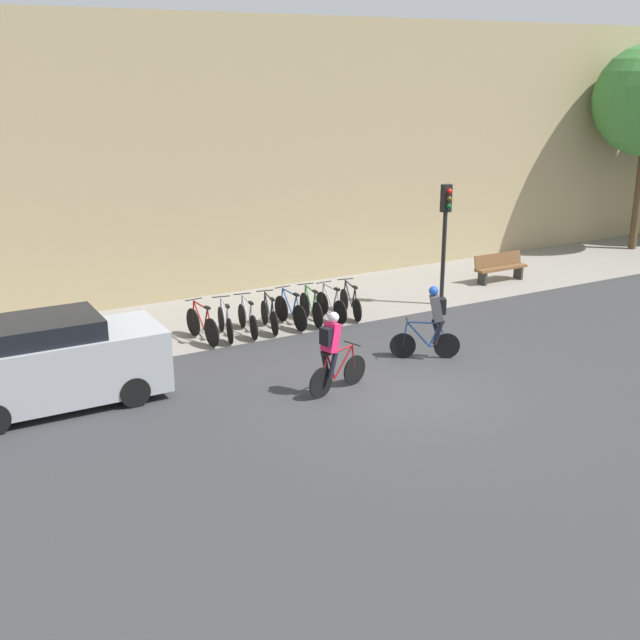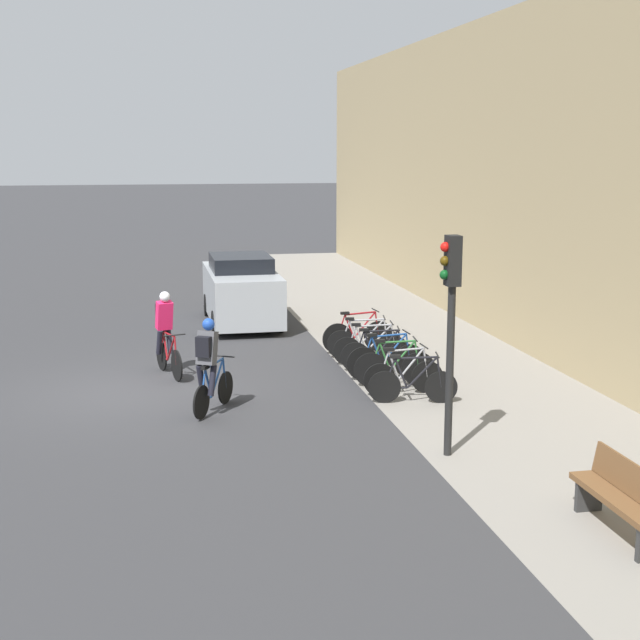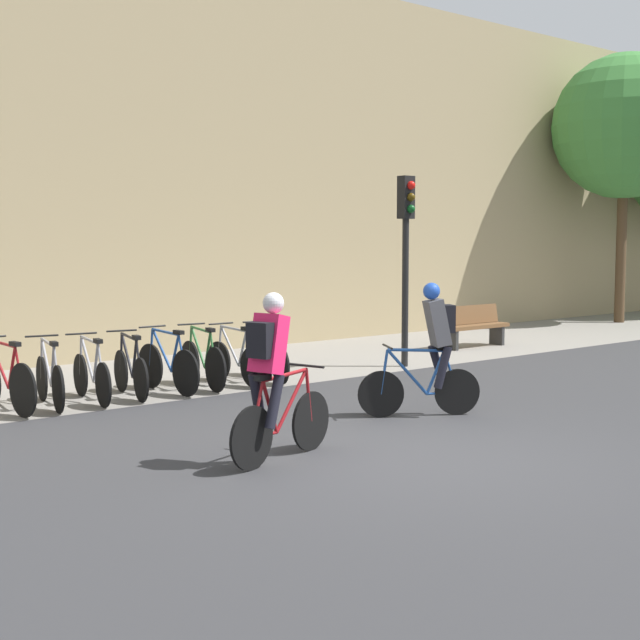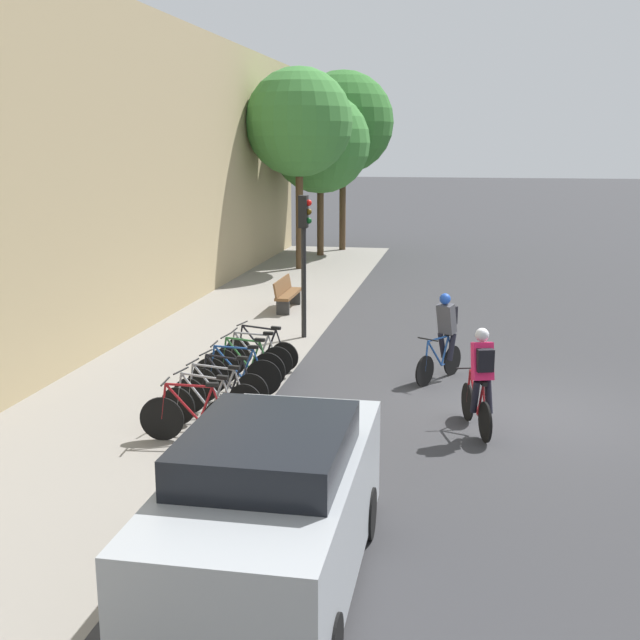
{
  "view_description": "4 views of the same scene",
  "coord_description": "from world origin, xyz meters",
  "px_view_note": "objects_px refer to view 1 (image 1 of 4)",
  "views": [
    {
      "loc": [
        -9.15,
        -12.64,
        6.54
      ],
      "look_at": [
        -0.93,
        1.97,
        1.21
      ],
      "focal_mm": 45.0,
      "sensor_mm": 36.0,
      "label": 1
    },
    {
      "loc": [
        17.27,
        0.32,
        4.72
      ],
      "look_at": [
        0.62,
        3.68,
        1.41
      ],
      "focal_mm": 50.0,
      "sensor_mm": 36.0,
      "label": 2
    },
    {
      "loc": [
        -6.66,
        -6.52,
        2.3
      ],
      "look_at": [
        0.54,
        2.25,
        1.27
      ],
      "focal_mm": 50.0,
      "sensor_mm": 36.0,
      "label": 3
    },
    {
      "loc": [
        -13.91,
        1.06,
        4.63
      ],
      "look_at": [
        0.52,
        3.71,
        1.39
      ],
      "focal_mm": 45.0,
      "sensor_mm": 36.0,
      "label": 4
    }
  ],
  "objects_px": {
    "parked_bike_1": "(225,322)",
    "parked_bike_3": "(269,315)",
    "cyclist_grey": "(433,320)",
    "parked_bike_4": "(291,311)",
    "parked_car": "(54,363)",
    "parked_bike_6": "(331,305)",
    "parked_bike_0": "(202,325)",
    "parked_bike_2": "(248,319)",
    "parked_bike_7": "(351,302)",
    "traffic_light_pole": "(445,222)",
    "cyclist_pink": "(333,350)",
    "parked_bike_5": "(311,308)",
    "bench": "(500,267)"
  },
  "relations": [
    {
      "from": "parked_bike_1",
      "to": "parked_bike_3",
      "type": "distance_m",
      "value": 1.23
    },
    {
      "from": "cyclist_grey",
      "to": "parked_bike_4",
      "type": "bearing_deg",
      "value": 115.09
    },
    {
      "from": "parked_car",
      "to": "parked_bike_6",
      "type": "bearing_deg",
      "value": 16.38
    },
    {
      "from": "parked_bike_0",
      "to": "parked_bike_2",
      "type": "distance_m",
      "value": 1.23
    },
    {
      "from": "parked_bike_1",
      "to": "parked_bike_3",
      "type": "xyz_separation_m",
      "value": [
        1.23,
        0.0,
        -0.0
      ]
    },
    {
      "from": "parked_bike_2",
      "to": "parked_bike_7",
      "type": "xyz_separation_m",
      "value": [
        3.07,
        -0.0,
        -0.0
      ]
    },
    {
      "from": "cyclist_grey",
      "to": "traffic_light_pole",
      "type": "bearing_deg",
      "value": 49.59
    },
    {
      "from": "parked_bike_6",
      "to": "cyclist_pink",
      "type": "bearing_deg",
      "value": -119.78
    },
    {
      "from": "parked_bike_1",
      "to": "traffic_light_pole",
      "type": "relative_size",
      "value": 0.49
    },
    {
      "from": "parked_bike_7",
      "to": "cyclist_grey",
      "type": "bearing_deg",
      "value": -91.12
    },
    {
      "from": "parked_bike_7",
      "to": "parked_bike_6",
      "type": "bearing_deg",
      "value": 179.85
    },
    {
      "from": "parked_bike_3",
      "to": "parked_bike_4",
      "type": "height_order",
      "value": "parked_bike_4"
    },
    {
      "from": "cyclist_pink",
      "to": "parked_bike_4",
      "type": "xyz_separation_m",
      "value": [
        1.31,
        4.44,
        -0.54
      ]
    },
    {
      "from": "parked_bike_5",
      "to": "traffic_light_pole",
      "type": "bearing_deg",
      "value": -4.65
    },
    {
      "from": "parked_bike_3",
      "to": "parked_bike_5",
      "type": "height_order",
      "value": "parked_bike_5"
    },
    {
      "from": "parked_bike_1",
      "to": "parked_bike_5",
      "type": "xyz_separation_m",
      "value": [
        2.46,
        0.0,
        0.01
      ]
    },
    {
      "from": "parked_bike_0",
      "to": "parked_bike_5",
      "type": "xyz_separation_m",
      "value": [
        3.07,
        0.0,
        -0.01
      ]
    },
    {
      "from": "parked_bike_4",
      "to": "parked_bike_7",
      "type": "relative_size",
      "value": 1.03
    },
    {
      "from": "cyclist_pink",
      "to": "parked_bike_6",
      "type": "xyz_separation_m",
      "value": [
        2.54,
        4.44,
        -0.56
      ]
    },
    {
      "from": "bench",
      "to": "parked_bike_2",
      "type": "bearing_deg",
      "value": -174.82
    },
    {
      "from": "parked_bike_6",
      "to": "traffic_light_pole",
      "type": "height_order",
      "value": "traffic_light_pole"
    },
    {
      "from": "parked_car",
      "to": "cyclist_pink",
      "type": "bearing_deg",
      "value": -22.99
    },
    {
      "from": "parked_bike_4",
      "to": "bench",
      "type": "bearing_deg",
      "value": 5.97
    },
    {
      "from": "parked_bike_3",
      "to": "parked_car",
      "type": "bearing_deg",
      "value": -158.86
    },
    {
      "from": "parked_car",
      "to": "cyclist_grey",
      "type": "bearing_deg",
      "value": -10.45
    },
    {
      "from": "bench",
      "to": "parked_car",
      "type": "height_order",
      "value": "parked_car"
    },
    {
      "from": "parked_bike_2",
      "to": "cyclist_pink",
      "type": "bearing_deg",
      "value": -91.08
    },
    {
      "from": "traffic_light_pole",
      "to": "parked_car",
      "type": "height_order",
      "value": "traffic_light_pole"
    },
    {
      "from": "parked_bike_1",
      "to": "parked_car",
      "type": "height_order",
      "value": "parked_car"
    },
    {
      "from": "parked_bike_5",
      "to": "parked_bike_7",
      "type": "height_order",
      "value": "parked_bike_5"
    },
    {
      "from": "parked_bike_0",
      "to": "parked_bike_2",
      "type": "height_order",
      "value": "parked_bike_0"
    },
    {
      "from": "parked_bike_7",
      "to": "traffic_light_pole",
      "type": "relative_size",
      "value": 0.48
    },
    {
      "from": "parked_bike_2",
      "to": "parked_car",
      "type": "distance_m",
      "value": 5.72
    },
    {
      "from": "parked_bike_3",
      "to": "bench",
      "type": "bearing_deg",
      "value": 5.54
    },
    {
      "from": "parked_bike_1",
      "to": "parked_bike_7",
      "type": "bearing_deg",
      "value": -0.01
    },
    {
      "from": "parked_bike_7",
      "to": "parked_car",
      "type": "distance_m",
      "value": 8.62
    },
    {
      "from": "parked_bike_6",
      "to": "parked_car",
      "type": "bearing_deg",
      "value": -163.62
    },
    {
      "from": "parked_bike_4",
      "to": "parked_car",
      "type": "distance_m",
      "value": 6.86
    },
    {
      "from": "parked_bike_3",
      "to": "parked_bike_6",
      "type": "height_order",
      "value": "parked_bike_6"
    },
    {
      "from": "parked_bike_1",
      "to": "parked_bike_2",
      "type": "xyz_separation_m",
      "value": [
        0.62,
        -0.0,
        -0.01
      ]
    },
    {
      "from": "parked_bike_3",
      "to": "parked_bike_2",
      "type": "bearing_deg",
      "value": -179.9
    },
    {
      "from": "cyclist_pink",
      "to": "parked_bike_6",
      "type": "distance_m",
      "value": 5.15
    },
    {
      "from": "parked_bike_7",
      "to": "cyclist_pink",
      "type": "bearing_deg",
      "value": -125.4
    },
    {
      "from": "cyclist_pink",
      "to": "parked_bike_2",
      "type": "height_order",
      "value": "cyclist_pink"
    },
    {
      "from": "parked_bike_4",
      "to": "parked_bike_5",
      "type": "relative_size",
      "value": 1.04
    },
    {
      "from": "cyclist_pink",
      "to": "parked_bike_7",
      "type": "xyz_separation_m",
      "value": [
        3.16,
        4.44,
        -0.56
      ]
    },
    {
      "from": "parked_bike_5",
      "to": "parked_bike_0",
      "type": "bearing_deg",
      "value": -179.99
    },
    {
      "from": "parked_bike_5",
      "to": "parked_car",
      "type": "height_order",
      "value": "parked_car"
    },
    {
      "from": "parked_bike_0",
      "to": "parked_bike_2",
      "type": "xyz_separation_m",
      "value": [
        1.23,
        -0.0,
        -0.03
      ]
    },
    {
      "from": "cyclist_pink",
      "to": "parked_car",
      "type": "bearing_deg",
      "value": 157.01
    }
  ]
}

